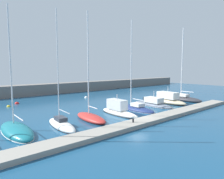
% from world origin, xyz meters
% --- Properties ---
extents(ground_plane, '(120.00, 120.00, 0.00)m').
position_xyz_m(ground_plane, '(0.00, 0.00, 0.00)').
color(ground_plane, navy).
extents(dock_pier, '(41.45, 2.23, 0.47)m').
position_xyz_m(dock_pier, '(0.00, -2.00, 0.23)').
color(dock_pier, gray).
rests_on(dock_pier, ground_plane).
extents(breakwater_seawall, '(108.00, 3.65, 2.64)m').
position_xyz_m(breakwater_seawall, '(0.00, 32.09, 1.32)').
color(breakwater_seawall, slate).
rests_on(breakwater_seawall, ground_plane).
extents(sailboat_teal_second, '(2.74, 7.79, 13.53)m').
position_xyz_m(sailboat_teal_second, '(-13.76, 4.31, 0.26)').
color(sailboat_teal_second, '#19707F').
rests_on(sailboat_teal_second, ground_plane).
extents(sailboat_white_third, '(2.21, 6.57, 13.47)m').
position_xyz_m(sailboat_white_third, '(-9.30, 3.16, 0.30)').
color(sailboat_white_third, white).
rests_on(sailboat_white_third, ground_plane).
extents(sailboat_red_fourth, '(2.78, 6.54, 13.91)m').
position_xyz_m(sailboat_red_fourth, '(-5.01, 3.53, 0.43)').
color(sailboat_red_fourth, '#B72D28').
rests_on(sailboat_red_fourth, ground_plane).
extents(motorboat_ivory_fifth, '(1.84, 7.15, 3.15)m').
position_xyz_m(motorboat_ivory_fifth, '(-0.28, 3.43, 0.66)').
color(motorboat_ivory_fifth, silver).
rests_on(motorboat_ivory_fifth, ground_plane).
extents(sailboat_navy_sixth, '(3.01, 7.80, 14.53)m').
position_xyz_m(sailboat_navy_sixth, '(4.12, 4.11, 0.26)').
color(sailboat_navy_sixth, navy).
rests_on(sailboat_navy_sixth, ground_plane).
extents(motorboat_slate_seventh, '(2.57, 8.31, 2.86)m').
position_xyz_m(motorboat_slate_seventh, '(9.00, 4.46, 0.39)').
color(motorboat_slate_seventh, slate).
rests_on(motorboat_slate_seventh, ground_plane).
extents(motorboat_sand_eighth, '(2.98, 8.37, 3.41)m').
position_xyz_m(motorboat_sand_eighth, '(13.11, 4.32, 0.68)').
color(motorboat_sand_eighth, beige).
rests_on(motorboat_sand_eighth, ground_plane).
extents(sailboat_charcoal_ninth, '(2.80, 8.01, 14.86)m').
position_xyz_m(sailboat_charcoal_ninth, '(18.08, 3.80, 0.50)').
color(sailboat_charcoal_ninth, '#2D2D33').
rests_on(sailboat_charcoal_ninth, ground_plane).
extents(mooring_buoy_yellow, '(0.61, 0.61, 0.61)m').
position_xyz_m(mooring_buoy_yellow, '(-10.62, 20.06, 0.00)').
color(mooring_buoy_yellow, yellow).
rests_on(mooring_buoy_yellow, ground_plane).
extents(mooring_buoy_white, '(0.75, 0.75, 0.75)m').
position_xyz_m(mooring_buoy_white, '(5.29, 20.05, 0.00)').
color(mooring_buoy_white, white).
rests_on(mooring_buoy_white, ground_plane).
extents(mooring_buoy_red, '(0.77, 0.77, 0.77)m').
position_xyz_m(mooring_buoy_red, '(-8.69, 22.14, 0.00)').
color(mooring_buoy_red, red).
rests_on(mooring_buoy_red, ground_plane).
extents(dock_bollard, '(0.20, 0.20, 0.44)m').
position_xyz_m(dock_bollard, '(-2.98, -2.00, 0.69)').
color(dock_bollard, black).
rests_on(dock_bollard, dock_pier).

